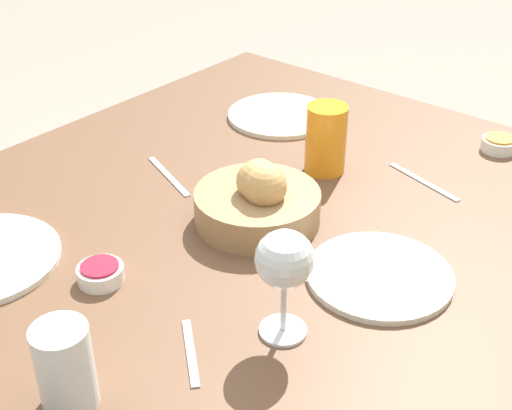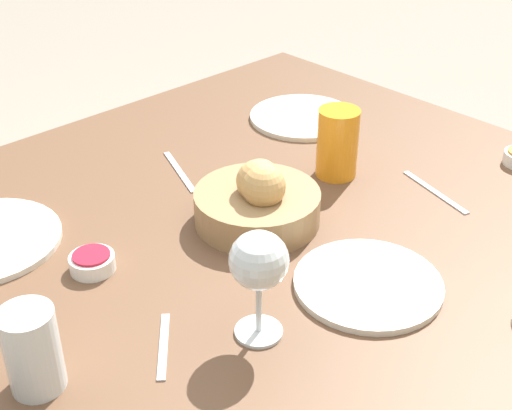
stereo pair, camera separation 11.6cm
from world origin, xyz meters
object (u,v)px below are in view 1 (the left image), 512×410
(juice_glass, at_px, (326,139))
(knife_silver, at_px, (423,182))
(spoon_coffee, at_px, (191,352))
(wine_glass, at_px, (285,263))
(jam_bowl_honey, at_px, (499,144))
(bread_basket, at_px, (257,199))
(jam_bowl_berry, at_px, (101,273))
(water_tumbler, at_px, (65,367))
(fork_silver, at_px, (169,176))
(plate_far_center, at_px, (379,275))
(plate_near_left, at_px, (281,115))

(juice_glass, distance_m, knife_silver, 0.19)
(knife_silver, relative_size, spoon_coffee, 1.59)
(wine_glass, xyz_separation_m, jam_bowl_honey, (-0.68, -0.00, -0.10))
(bread_basket, height_order, jam_bowl_berry, bread_basket)
(water_tumbler, distance_m, knife_silver, 0.74)
(fork_silver, relative_size, spoon_coffee, 1.56)
(bread_basket, height_order, spoon_coffee, bread_basket)
(spoon_coffee, bearing_deg, jam_bowl_berry, -96.98)
(juice_glass, distance_m, jam_bowl_berry, 0.49)
(jam_bowl_berry, bearing_deg, water_tumbler, 41.69)
(bread_basket, bearing_deg, jam_bowl_berry, -14.91)
(fork_silver, bearing_deg, plate_far_center, 87.99)
(jam_bowl_honey, xyz_separation_m, fork_silver, (0.49, -0.42, -0.01))
(wine_glass, xyz_separation_m, spoon_coffee, (0.11, -0.07, -0.11))
(juice_glass, height_order, wine_glass, wine_glass)
(bread_basket, bearing_deg, wine_glass, 46.77)
(bread_basket, bearing_deg, water_tumbler, 10.67)
(plate_far_center, relative_size, wine_glass, 1.37)
(bread_basket, distance_m, plate_near_left, 0.41)
(jam_bowl_berry, height_order, jam_bowl_honey, same)
(juice_glass, distance_m, fork_silver, 0.29)
(wine_glass, height_order, jam_bowl_berry, wine_glass)
(juice_glass, xyz_separation_m, water_tumbler, (0.66, 0.10, -0.01))
(knife_silver, bearing_deg, plate_far_center, 16.53)
(bread_basket, xyz_separation_m, plate_near_left, (-0.35, -0.22, -0.04))
(jam_bowl_berry, bearing_deg, juice_glass, 173.46)
(wine_glass, bearing_deg, bread_basket, -133.23)
(jam_bowl_honey, relative_size, knife_silver, 0.42)
(water_tumbler, bearing_deg, spoon_coffee, 161.52)
(jam_bowl_honey, distance_m, knife_silver, 0.21)
(plate_far_center, bearing_deg, wine_glass, -11.43)
(water_tumbler, bearing_deg, juice_glass, -171.39)
(plate_near_left, bearing_deg, jam_bowl_honey, 109.67)
(plate_far_center, bearing_deg, fork_silver, -92.01)
(jam_bowl_honey, bearing_deg, fork_silver, -40.68)
(plate_near_left, distance_m, water_tumbler, 0.85)
(plate_far_center, xyz_separation_m, jam_bowl_berry, (0.26, -0.31, 0.01))
(jam_bowl_berry, xyz_separation_m, spoon_coffee, (0.03, 0.20, -0.01))
(plate_near_left, distance_m, juice_glass, 0.25)
(plate_far_center, xyz_separation_m, juice_glass, (-0.22, -0.25, 0.06))
(plate_far_center, distance_m, fork_silver, 0.46)
(knife_silver, bearing_deg, wine_glass, 6.08)
(juice_glass, xyz_separation_m, knife_silver, (-0.08, 0.16, -0.06))
(plate_near_left, bearing_deg, jam_bowl_berry, 13.80)
(water_tumbler, relative_size, spoon_coffee, 1.10)
(bread_basket, height_order, wine_glass, wine_glass)
(plate_near_left, xyz_separation_m, jam_bowl_berry, (0.62, 0.15, 0.01))
(plate_far_center, height_order, fork_silver, plate_far_center)
(spoon_coffee, bearing_deg, jam_bowl_honey, 175.28)
(knife_silver, height_order, spoon_coffee, same)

